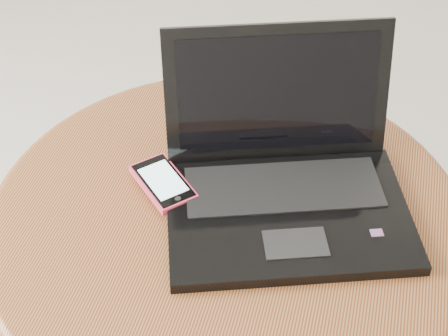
# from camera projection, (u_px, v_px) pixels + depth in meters

# --- Properties ---
(table) EXTENTS (0.69, 0.69, 0.55)m
(table) POSITION_uv_depth(u_px,v_px,m) (227.00, 263.00, 1.07)
(table) COLOR #532D0E
(table) RESTS_ON ground
(laptop) EXTENTS (0.41, 0.38, 0.22)m
(laptop) POSITION_uv_depth(u_px,v_px,m) (285.00, 178.00, 0.98)
(laptop) COLOR black
(laptop) RESTS_ON table
(phone_black) EXTENTS (0.11, 0.12, 0.01)m
(phone_black) POSITION_uv_depth(u_px,v_px,m) (178.00, 185.00, 1.02)
(phone_black) COLOR black
(phone_black) RESTS_ON table
(phone_pink) EXTENTS (0.12, 0.12, 0.01)m
(phone_pink) POSITION_uv_depth(u_px,v_px,m) (163.00, 183.00, 1.01)
(phone_pink) COLOR #EA3D5B
(phone_pink) RESTS_ON phone_black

